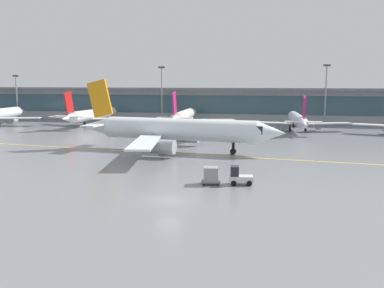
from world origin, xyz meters
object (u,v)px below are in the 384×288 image
at_px(taxiing_regional_jet, 177,130).
at_px(apron_light_mast_1, 162,92).
at_px(cargo_dolly_lead, 211,175).
at_px(gate_airplane_3, 297,120).
at_px(apron_light_mast_2, 326,93).
at_px(gate_airplane_2, 184,116).
at_px(gate_airplane_1, 93,115).
at_px(baggage_tug, 239,177).
at_px(apron_light_mast_0, 17,95).

height_order(taxiing_regional_jet, apron_light_mast_1, apron_light_mast_1).
xyz_separation_m(taxiing_regional_jet, cargo_dolly_lead, (8.91, -20.92, -2.49)).
relative_size(gate_airplane_3, apron_light_mast_1, 1.68).
bearing_deg(cargo_dolly_lead, apron_light_mast_1, 101.68).
bearing_deg(apron_light_mast_2, cargo_dolly_lead, -105.72).
bearing_deg(taxiing_regional_jet, cargo_dolly_lead, -60.53).
bearing_deg(gate_airplane_2, cargo_dolly_lead, -165.94).
height_order(apron_light_mast_1, apron_light_mast_2, apron_light_mast_2).
xyz_separation_m(gate_airplane_1, baggage_tug, (42.66, -55.56, -1.86)).
bearing_deg(taxiing_regional_jet, apron_light_mast_1, 114.74).
height_order(gate_airplane_1, apron_light_mast_0, apron_light_mast_0).
xyz_separation_m(cargo_dolly_lead, apron_light_mast_2, (19.06, 67.72, 7.45)).
bearing_deg(taxiing_regional_jet, gate_airplane_2, 107.15).
distance_m(gate_airplane_3, cargo_dolly_lead, 56.06).
xyz_separation_m(gate_airplane_1, taxiing_regional_jet, (30.62, -35.09, 0.79)).
bearing_deg(taxiing_regional_jet, apron_light_mast_0, 149.08).
relative_size(gate_airplane_2, apron_light_mast_0, 2.11).
height_order(gate_airplane_2, gate_airplane_3, gate_airplane_2).
bearing_deg(baggage_tug, apron_light_mast_0, 129.16).
distance_m(gate_airplane_2, apron_light_mast_0, 52.99).
distance_m(gate_airplane_1, taxiing_regional_jet, 46.58).
relative_size(taxiing_regional_jet, baggage_tug, 12.86).
xyz_separation_m(gate_airplane_2, cargo_dolly_lead, (15.71, -56.71, -1.70)).
bearing_deg(gate_airplane_1, baggage_tug, -137.09).
xyz_separation_m(gate_airplane_3, apron_light_mast_1, (-35.89, 12.26, 5.81)).
bearing_deg(baggage_tug, gate_airplane_3, 72.89).
xyz_separation_m(baggage_tug, apron_light_mast_0, (-70.85, 65.30, 6.36)).
distance_m(gate_airplane_3, baggage_tug, 55.05).
bearing_deg(apron_light_mast_1, cargo_dolly_lead, -70.15).
xyz_separation_m(gate_airplane_1, apron_light_mast_1, (15.32, 11.06, 5.63)).
xyz_separation_m(gate_airplane_3, cargo_dolly_lead, (-11.68, -54.81, -1.51)).
relative_size(baggage_tug, apron_light_mast_0, 0.21).
bearing_deg(baggage_tug, cargo_dolly_lead, 180.00).
height_order(gate_airplane_2, apron_light_mast_2, apron_light_mast_2).
distance_m(gate_airplane_2, apron_light_mast_1, 14.54).
height_order(gate_airplane_2, apron_light_mast_1, apron_light_mast_1).
height_order(baggage_tug, apron_light_mast_1, apron_light_mast_1).
height_order(gate_airplane_3, cargo_dolly_lead, gate_airplane_3).
bearing_deg(baggage_tug, apron_light_mast_1, 104.14).
height_order(baggage_tug, cargo_dolly_lead, baggage_tug).
bearing_deg(gate_airplane_3, apron_light_mast_0, 77.79).
height_order(taxiing_regional_jet, apron_light_mast_2, apron_light_mast_2).
bearing_deg(gate_airplane_3, taxiing_regional_jet, 144.35).
bearing_deg(gate_airplane_1, taxiing_regional_jet, -133.50).
relative_size(gate_airplane_1, taxiing_regional_jet, 0.78).
bearing_deg(gate_airplane_2, apron_light_mast_2, -73.85).
xyz_separation_m(gate_airplane_3, apron_light_mast_2, (7.39, 12.92, 5.94)).
distance_m(cargo_dolly_lead, apron_light_mast_1, 71.68).
bearing_deg(apron_light_mast_0, apron_light_mast_1, 1.73).
relative_size(gate_airplane_2, apron_light_mast_1, 1.80).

